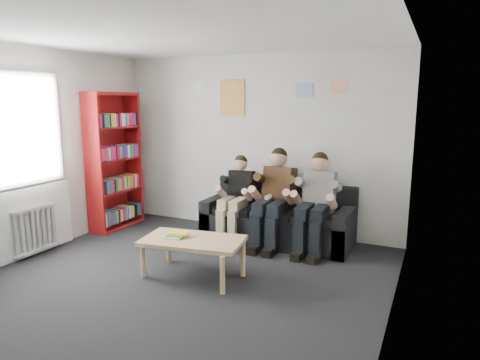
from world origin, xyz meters
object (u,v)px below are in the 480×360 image
object	(u,v)px
coffee_table	(193,243)
person_right	(315,204)
sofa	(278,221)
bookshelf	(115,161)
person_left	(236,198)
person_middle	(274,199)

from	to	relation	value
coffee_table	person_right	bearing A→B (deg)	54.46
sofa	bookshelf	size ratio (longest dim) A/B	0.99
person_left	person_middle	size ratio (longest dim) A/B	0.90
person_right	coffee_table	bearing A→B (deg)	-125.83
person_middle	person_left	bearing A→B (deg)	-174.58
coffee_table	person_left	size ratio (longest dim) A/B	0.93
coffee_table	person_middle	distance (m)	1.53
person_right	sofa	bearing A→B (deg)	161.11
person_right	person_left	bearing A→B (deg)	179.42
person_right	person_middle	bearing A→B (deg)	179.91
bookshelf	person_left	world-z (taller)	bookshelf
person_middle	person_right	size ratio (longest dim) A/B	1.02
coffee_table	person_middle	size ratio (longest dim) A/B	0.84
coffee_table	person_left	world-z (taller)	person_left
coffee_table	person_right	xyz separation A→B (m)	(1.03, 1.44, 0.25)
sofa	bookshelf	bearing A→B (deg)	-170.54
person_middle	sofa	bearing A→B (deg)	96.19
coffee_table	person_right	world-z (taller)	person_right
sofa	coffee_table	world-z (taller)	sofa
bookshelf	person_middle	bearing A→B (deg)	4.27
person_left	person_middle	xyz separation A→B (m)	(0.59, -0.01, 0.05)
bookshelf	person_middle	size ratio (longest dim) A/B	1.57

